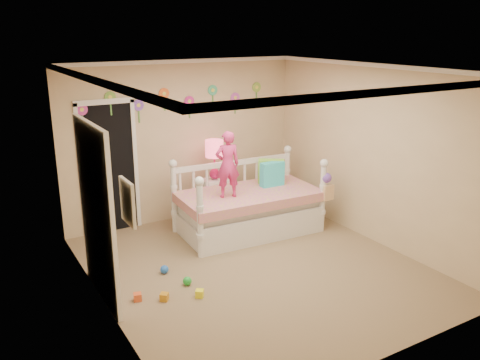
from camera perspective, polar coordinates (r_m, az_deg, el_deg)
floor at (r=6.80m, az=1.87°, el=-9.91°), size 4.00×4.50×0.01m
ceiling at (r=6.09m, az=2.11°, el=12.51°), size 4.00×4.50×0.01m
back_wall at (r=8.25m, az=-6.46°, el=4.42°), size 4.00×0.01×2.60m
left_wall at (r=5.55m, az=-15.72°, el=-2.27°), size 0.01×4.50×2.60m
right_wall at (r=7.55m, az=14.91°, el=2.80°), size 0.01×4.50×2.60m
crown_molding at (r=6.09m, az=2.11°, el=12.23°), size 4.00×4.50×0.06m
daybed at (r=7.74m, az=0.97°, el=-1.77°), size 2.24×1.29×1.18m
pillow_turquoise at (r=7.95m, az=3.68°, el=0.67°), size 0.39×0.14×0.39m
pillow_lime at (r=8.10m, az=3.55°, el=0.99°), size 0.42×0.36×0.39m
child at (r=7.33m, az=-1.43°, el=1.77°), size 0.41×0.32×1.00m
nightstand at (r=8.31m, az=-2.85°, el=-2.19°), size 0.44×0.35×0.70m
table_lamp at (r=8.09m, az=-2.93°, el=3.03°), size 0.29×0.29×0.65m
closet_doorway at (r=7.88m, az=-14.65°, el=1.41°), size 0.90×0.04×2.07m
flower_decals at (r=8.09m, az=-7.16°, el=8.77°), size 3.40×0.02×0.50m
mirror_closet at (r=5.92m, az=-15.93°, el=-3.66°), size 0.07×1.30×2.10m
wall_picture at (r=4.66m, az=-12.65°, el=-2.47°), size 0.05×0.34×0.42m
hanging_bag at (r=7.81m, az=9.82°, el=-0.85°), size 0.20×0.16×0.36m
toy_scatter at (r=6.17m, az=-8.14°, el=-12.48°), size 0.98×1.40×0.11m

